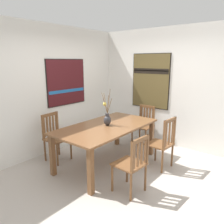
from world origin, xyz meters
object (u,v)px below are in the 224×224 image
Objects in this scene: centerpiece_vase at (107,118)px; painting_on_back_wall at (66,82)px; chair_1 at (132,163)px; dining_table at (107,130)px; chair_0 at (55,136)px; chair_3 at (144,124)px; painting_on_side_wall at (151,81)px; chair_2 at (162,143)px.

painting_on_back_wall is (0.16, 1.33, 0.58)m from centerpiece_vase.
dining_table is at bearing 61.38° from chair_1.
chair_0 is 2.09m from chair_3.
chair_2 is at bearing -141.42° from painting_on_side_wall.
dining_table is at bearing -97.83° from painting_on_back_wall.
chair_1 reaches higher than dining_table.
painting_on_side_wall reaches higher than chair_1.
painting_on_back_wall is at bearing 82.97° from centerpiece_vase.
chair_2 is (0.49, -0.90, -0.41)m from centerpiece_vase.
painting_on_side_wall is at bearing 38.58° from chair_2.
chair_3 is (1.35, -0.02, -0.42)m from centerpiece_vase.
chair_1 is at bearing -90.06° from chair_0.
chair_1 is at bearing -154.34° from chair_3.
chair_0 is 2.56m from painting_on_side_wall.
painting_on_back_wall reaches higher than chair_1.
centerpiece_vase is at bearing -178.96° from painting_on_side_wall.
centerpiece_vase is at bearing 179.27° from chair_3.
painting_on_back_wall is 0.81× the size of painting_on_side_wall.
painting_on_back_wall is 1.99m from painting_on_side_wall.
chair_3 is at bearing -0.52° from dining_table.
chair_1 is 0.87× the size of painting_on_back_wall.
chair_3 is (1.37, -0.01, -0.19)m from dining_table.
dining_table is 1.57m from painting_on_back_wall.
centerpiece_vase reaches higher than chair_3.
centerpiece_vase is 0.65× the size of painting_on_back_wall.
dining_table is 1.07m from chair_0.
painting_on_side_wall is at bearing 1.19° from dining_table.
chair_0 is 2.09m from chair_2.
chair_1 is 2.55m from painting_on_back_wall.
chair_2 is 0.93× the size of painting_on_back_wall.
chair_0 is at bearing 117.93° from dining_table.
chair_3 is at bearing -26.87° from chair_0.
chair_0 reaches higher than chair_3.
chair_0 is 1.04× the size of chair_1.
chair_2 is (1.01, -1.83, -0.00)m from chair_0.
chair_2 is (1.01, 0.01, 0.01)m from chair_1.
painting_on_back_wall is (-1.19, 1.35, 1.00)m from chair_3.
centerpiece_vase is 0.75× the size of chair_1.
dining_table is at bearing -178.81° from painting_on_side_wall.
dining_table is at bearing 179.48° from chair_3.
chair_3 is 0.88× the size of painting_on_back_wall.
chair_2 is 1.23m from chair_3.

